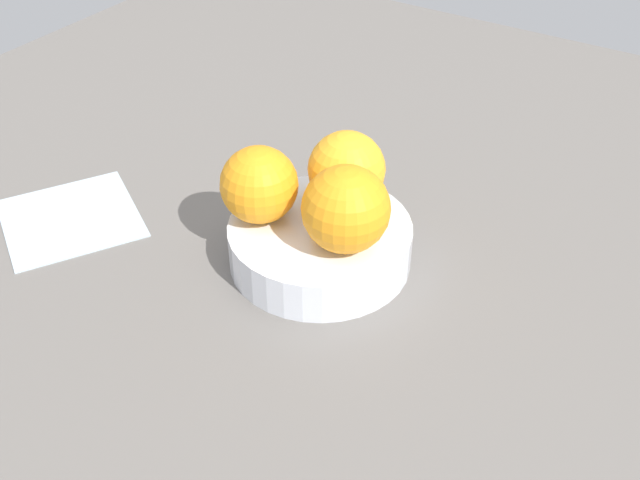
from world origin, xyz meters
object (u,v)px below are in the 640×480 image
object	(u,v)px
orange_in_bowl_0	(346,209)
folded_napkin	(70,218)
fruit_bowl	(320,244)
orange_in_bowl_2	(345,169)
orange_in_bowl_1	(259,185)

from	to	relation	value
orange_in_bowl_0	folded_napkin	world-z (taller)	orange_in_bowl_0
fruit_bowl	orange_in_bowl_2	world-z (taller)	orange_in_bowl_2
fruit_bowl	orange_in_bowl_1	xyz separation A→B (cm)	(4.65, 1.53, 4.95)
orange_in_bowl_1	orange_in_bowl_2	size ratio (longest dim) A/B	0.98
fruit_bowl	orange_in_bowl_2	distance (cm)	6.38
fruit_bowl	orange_in_bowl_1	distance (cm)	6.96
fruit_bowl	orange_in_bowl_2	size ratio (longest dim) A/B	2.34
folded_napkin	orange_in_bowl_0	bearing A→B (deg)	-166.42
orange_in_bowl_0	orange_in_bowl_2	size ratio (longest dim) A/B	1.07
fruit_bowl	orange_in_bowl_1	bearing A→B (deg)	18.16
fruit_bowl	orange_in_bowl_0	distance (cm)	6.06
orange_in_bowl_1	folded_napkin	distance (cm)	18.93
fruit_bowl	folded_napkin	xyz separation A→B (cm)	(21.59, 6.94, -1.53)
fruit_bowl	orange_in_bowl_0	bearing A→B (deg)	160.74
fruit_bowl	orange_in_bowl_0	size ratio (longest dim) A/B	2.19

